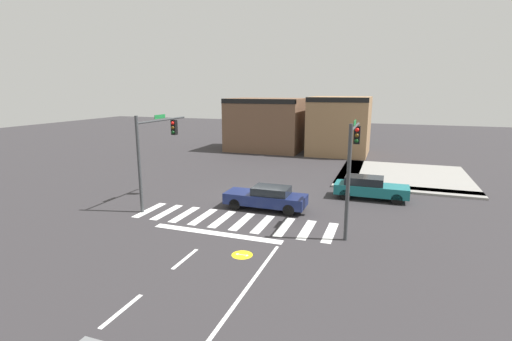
% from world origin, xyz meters
% --- Properties ---
extents(ground_plane, '(120.00, 120.00, 0.00)m').
position_xyz_m(ground_plane, '(0.00, 0.00, 0.00)').
color(ground_plane, '#302D30').
extents(crosswalk_near, '(11.05, 2.81, 0.01)m').
position_xyz_m(crosswalk_near, '(0.00, -4.50, 0.00)').
color(crosswalk_near, silver).
rests_on(crosswalk_near, ground_plane).
extents(lane_markings, '(6.80, 20.25, 0.01)m').
position_xyz_m(lane_markings, '(1.11, -12.02, 0.00)').
color(lane_markings, white).
rests_on(lane_markings, ground_plane).
extents(bike_detector_marking, '(0.92, 0.92, 0.01)m').
position_xyz_m(bike_detector_marking, '(2.11, -8.35, 0.00)').
color(bike_detector_marking, yellow).
rests_on(bike_detector_marking, ground_plane).
extents(curb_corner_northeast, '(10.00, 10.60, 0.15)m').
position_xyz_m(curb_corner_northeast, '(8.49, 9.42, 0.07)').
color(curb_corner_northeast, gray).
rests_on(curb_corner_northeast, ground_plane).
extents(storefront_row, '(15.65, 6.96, 6.19)m').
position_xyz_m(storefront_row, '(-2.09, 19.36, 3.05)').
color(storefront_row, brown).
rests_on(storefront_row, ground_plane).
extents(traffic_signal_southeast, '(0.32, 4.10, 5.49)m').
position_xyz_m(traffic_signal_southeast, '(6.09, -3.64, 3.80)').
color(traffic_signal_southeast, '#383A3D').
rests_on(traffic_signal_southeast, ground_plane).
extents(traffic_signal_southwest, '(0.32, 5.16, 5.55)m').
position_xyz_m(traffic_signal_southwest, '(-5.46, -3.18, 3.85)').
color(traffic_signal_southwest, '#383A3D').
rests_on(traffic_signal_southwest, ground_plane).
extents(car_navy, '(4.80, 1.71, 1.39)m').
position_xyz_m(car_navy, '(1.15, -2.00, 0.72)').
color(car_navy, '#141E4C').
rests_on(car_navy, ground_plane).
extents(car_teal, '(4.60, 1.70, 1.45)m').
position_xyz_m(car_teal, '(6.75, 2.28, 0.75)').
color(car_teal, '#196B70').
rests_on(car_teal, ground_plane).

